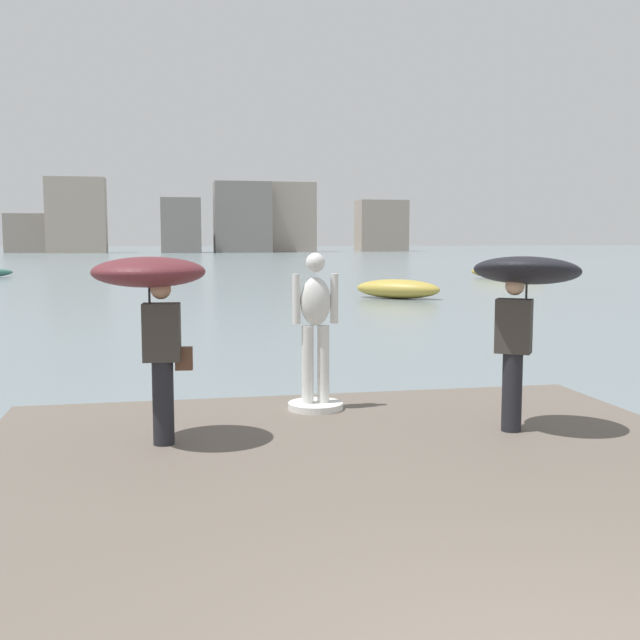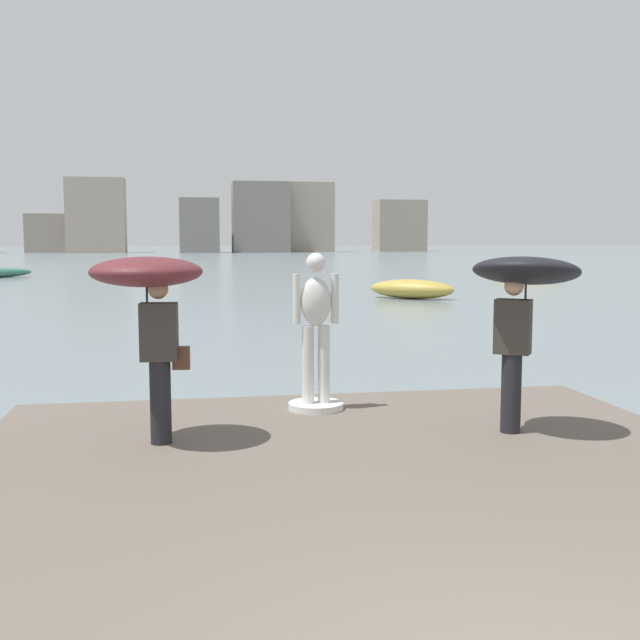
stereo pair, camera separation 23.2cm
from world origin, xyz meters
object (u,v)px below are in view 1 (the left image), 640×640
(boat_mid, at_px, (509,270))
(statue_white_figure, at_px, (315,339))
(onlooker_right, at_px, (524,288))
(boat_far, at_px, (509,272))
(boat_near, at_px, (398,289))
(onlooker_left, at_px, (152,290))

(boat_mid, bearing_deg, statue_white_figure, -118.12)
(onlooker_right, height_order, boat_mid, onlooker_right)
(statue_white_figure, xyz_separation_m, onlooker_right, (2.03, -1.54, 0.71))
(boat_far, bearing_deg, boat_near, -130.12)
(boat_near, height_order, boat_mid, boat_near)
(onlooker_left, bearing_deg, boat_mid, 60.52)
(onlooker_right, xyz_separation_m, boat_near, (5.74, 23.26, -1.60))
(onlooker_left, xyz_separation_m, boat_near, (9.73, 22.99, -1.61))
(boat_far, bearing_deg, statue_white_figure, -118.53)
(onlooker_right, bearing_deg, statue_white_figure, 142.83)
(boat_mid, distance_m, boat_far, 5.20)
(boat_near, bearing_deg, onlooker_left, -112.95)
(onlooker_left, relative_size, boat_mid, 0.49)
(statue_white_figure, bearing_deg, boat_far, 61.47)
(onlooker_right, xyz_separation_m, boat_far, (17.11, 36.74, -1.58))
(statue_white_figure, height_order, boat_mid, statue_white_figure)
(statue_white_figure, distance_m, boat_far, 40.08)
(onlooker_left, height_order, boat_far, onlooker_left)
(onlooker_left, xyz_separation_m, boat_far, (21.10, 36.48, -1.59))
(boat_near, bearing_deg, boat_far, 49.88)
(onlooker_left, bearing_deg, statue_white_figure, 33.00)
(onlooker_left, distance_m, boat_far, 42.17)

